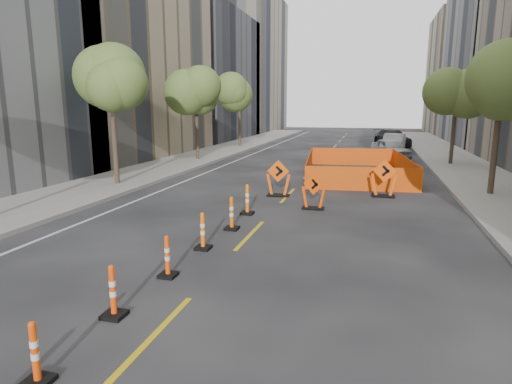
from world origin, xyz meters
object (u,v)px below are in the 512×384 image
(channelizer_3, at_px, (167,256))
(parked_car_near, at_px, (390,149))
(channelizer_1, at_px, (35,353))
(channelizer_5, at_px, (232,213))
(channelizer_2, at_px, (113,291))
(channelizer_6, at_px, (247,199))
(chevron_sign_center, at_px, (314,191))
(channelizer_4, at_px, (203,231))
(parked_car_far, at_px, (392,138))
(chevron_sign_right, at_px, (384,178))
(parked_car_mid, at_px, (393,143))
(chevron_sign_left, at_px, (278,178))

(channelizer_3, height_order, parked_car_near, parked_car_near)
(channelizer_1, xyz_separation_m, channelizer_3, (0.01, 3.97, 0.01))
(channelizer_1, distance_m, channelizer_5, 7.94)
(channelizer_2, distance_m, parked_car_near, 26.98)
(channelizer_6, height_order, chevron_sign_center, chevron_sign_center)
(channelizer_4, bearing_deg, parked_car_near, 75.89)
(channelizer_4, xyz_separation_m, parked_car_far, (6.16, 33.07, 0.28))
(channelizer_3, bearing_deg, chevron_sign_right, 64.59)
(channelizer_3, bearing_deg, parked_car_far, 79.95)
(channelizer_2, height_order, chevron_sign_center, chevron_sign_center)
(channelizer_4, xyz_separation_m, chevron_sign_right, (4.86, 8.36, 0.29))
(chevron_sign_right, distance_m, parked_car_mid, 19.13)
(parked_car_near, bearing_deg, channelizer_2, -123.22)
(chevron_sign_center, distance_m, parked_car_mid, 22.39)
(channelizer_3, distance_m, channelizer_4, 1.99)
(channelizer_4, bearing_deg, chevron_sign_right, 59.82)
(channelizer_1, xyz_separation_m, channelizer_2, (-0.08, 1.99, 0.03))
(channelizer_2, distance_m, channelizer_4, 3.97)
(channelizer_2, relative_size, chevron_sign_center, 0.74)
(channelizer_2, xyz_separation_m, parked_car_mid, (6.19, 31.42, 0.25))
(channelizer_4, relative_size, chevron_sign_right, 0.64)
(parked_car_far, bearing_deg, channelizer_4, -118.31)
(channelizer_1, relative_size, chevron_sign_right, 0.59)
(channelizer_1, relative_size, parked_car_near, 0.22)
(chevron_sign_left, relative_size, parked_car_far, 0.29)
(channelizer_3, xyz_separation_m, chevron_sign_center, (2.32, 7.37, 0.20))
(channelizer_3, xyz_separation_m, chevron_sign_left, (0.55, 9.31, 0.30))
(chevron_sign_left, distance_m, parked_car_mid, 20.88)
(parked_car_mid, bearing_deg, chevron_sign_right, -85.57)
(channelizer_3, relative_size, chevron_sign_left, 0.62)
(channelizer_5, distance_m, parked_car_mid, 26.13)
(chevron_sign_center, height_order, parked_car_mid, parked_car_mid)
(channelizer_4, relative_size, parked_car_mid, 0.22)
(chevron_sign_right, height_order, parked_car_near, chevron_sign_right)
(channelizer_3, xyz_separation_m, chevron_sign_right, (4.91, 10.34, 0.32))
(channelizer_2, height_order, channelizer_4, channelizer_4)
(channelizer_6, bearing_deg, chevron_sign_right, 42.62)
(channelizer_2, height_order, parked_car_mid, parked_car_mid)
(channelizer_5, height_order, parked_car_mid, parked_car_mid)
(chevron_sign_left, distance_m, parked_car_far, 26.37)
(channelizer_6, xyz_separation_m, chevron_sign_center, (2.17, 1.41, 0.14))
(channelizer_1, xyz_separation_m, chevron_sign_right, (4.92, 14.31, 0.33))
(chevron_sign_right, relative_size, parked_car_far, 0.30)
(channelizer_3, xyz_separation_m, parked_car_near, (5.68, 24.37, 0.25))
(channelizer_6, bearing_deg, channelizer_2, -91.73)
(channelizer_2, relative_size, chevron_sign_left, 0.65)
(channelizer_1, height_order, channelizer_6, channelizer_6)
(channelizer_6, height_order, parked_car_far, parked_car_far)
(channelizer_6, distance_m, parked_car_near, 19.23)
(channelizer_3, distance_m, chevron_sign_center, 7.73)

